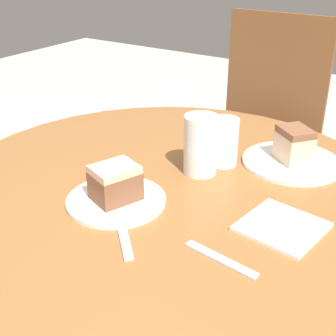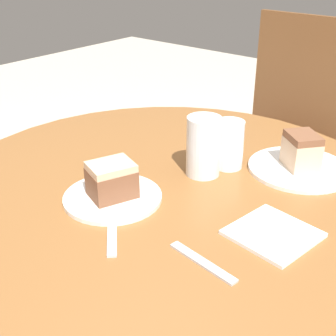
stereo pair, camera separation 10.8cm
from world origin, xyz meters
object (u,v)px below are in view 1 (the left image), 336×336
Objects in this scene: chair at (260,135)px; glass_lemonade at (201,147)px; cake_slice_near at (115,183)px; plate_near at (116,200)px; plate_far at (292,162)px; glass_water at (224,144)px; cake_slice_far at (294,145)px.

chair reaches higher than glass_lemonade.
chair is 8.53× the size of cake_slice_near.
cake_slice_near is at bearing -104.04° from plate_near.
plate_far is at bearing 44.16° from glass_lemonade.
chair is 8.26× the size of glass_water.
cake_slice_far is 0.18m from glass_water.
cake_slice_near is at bearing -122.42° from cake_slice_far.
glass_water reaches higher than cake_slice_near.
cake_slice_far is 0.92× the size of glass_water.
glass_water is (0.20, -0.74, 0.28)m from chair.
glass_water reaches higher than cake_slice_far.
cake_slice_far is at bearing 44.16° from glass_lemonade.
cake_slice_near is 0.47m from cake_slice_far.
chair is 0.77m from plate_far.
glass_water is (0.10, 0.30, 0.01)m from cake_slice_near.
cake_slice_far is 0.76× the size of glass_lemonade.
chair reaches higher than cake_slice_near.
cake_slice_far reaches higher than plate_near.
chair is at bearing 118.16° from plate_far.
chair reaches higher than cake_slice_far.
cake_slice_far is (0.25, 0.40, 0.00)m from cake_slice_near.
chair is 4.01× the size of plate_far.
plate_far is 0.25m from glass_lemonade.
chair is 1.08m from cake_slice_near.
glass_lemonade is (-0.17, -0.17, 0.01)m from cake_slice_far.
plate_far is at bearing 57.58° from plate_near.
chair is 8.98× the size of cake_slice_far.
glass_water is at bearing 70.88° from plate_near.
plate_near is 0.47m from cake_slice_far.
cake_slice_far is at bearing 32.88° from glass_water.
glass_water is (-0.15, -0.10, 0.00)m from cake_slice_far.
cake_slice_near is 0.24m from glass_lemonade.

